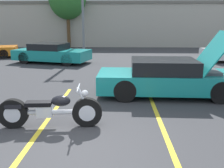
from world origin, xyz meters
TOP-DOWN VIEW (x-y plane):
  - ground_plane at (0.00, 0.00)m, footprint 80.00×80.00m
  - parking_stripe_middle at (-0.77, 1.67)m, footprint 0.12×5.89m
  - parking_stripe_back at (2.13, 1.67)m, footprint 0.12×5.89m
  - far_building at (0.00, 22.32)m, footprint 32.00×4.20m
  - motorcycle at (-0.57, 1.19)m, footprint 2.48×0.70m
  - show_car_hood_open at (2.78, 3.94)m, footprint 4.83×1.95m
  - parked_car_mid_row at (-3.08, 10.79)m, footprint 4.86×2.95m

SIDE VIEW (x-z plane):
  - ground_plane at x=0.00m, z-range 0.00..0.00m
  - parking_stripe_middle at x=-0.77m, z-range 0.00..0.01m
  - parking_stripe_back at x=2.13m, z-range 0.00..0.01m
  - motorcycle at x=-0.57m, z-range -0.08..0.91m
  - parked_car_mid_row at x=-3.08m, z-range -0.01..1.18m
  - show_car_hood_open at x=2.78m, z-range -0.47..1.71m
  - far_building at x=0.00m, z-range 0.14..4.54m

